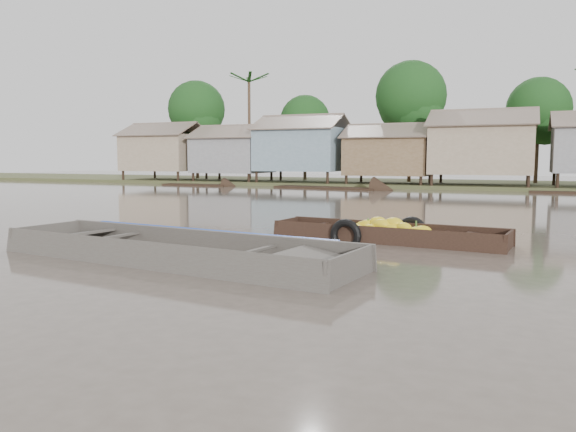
% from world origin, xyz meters
% --- Properties ---
extents(ground, '(120.00, 120.00, 0.00)m').
position_xyz_m(ground, '(0.00, 0.00, 0.00)').
color(ground, '#534940').
rests_on(ground, ground).
extents(riverbank, '(120.00, 12.47, 10.22)m').
position_xyz_m(riverbank, '(3.03, 31.86, 3.07)').
color(riverbank, '#384723').
rests_on(riverbank, ground).
extents(banana_boat, '(6.09, 2.10, 0.86)m').
position_xyz_m(banana_boat, '(1.80, 3.35, 0.18)').
color(banana_boat, black).
rests_on(banana_boat, ground).
extents(viewer_boat, '(8.39, 3.19, 0.66)m').
position_xyz_m(viewer_boat, '(-1.59, -1.01, 0.08)').
color(viewer_boat, '#443D39').
rests_on(viewer_boat, ground).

